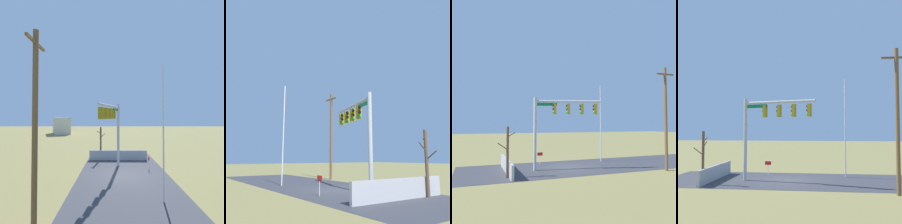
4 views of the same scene
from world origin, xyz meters
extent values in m
plane|color=olive|center=(0.00, 0.00, 0.00)|extent=(160.00, 160.00, 0.00)
cube|color=#3D3D42|center=(-4.00, 0.00, 0.01)|extent=(28.00, 8.00, 0.01)
cube|color=#B7B5AD|center=(4.30, 0.39, 0.00)|extent=(6.00, 6.00, 0.01)
cube|color=#A8A8AD|center=(5.75, 0.32, 0.58)|extent=(0.20, 6.91, 1.17)
cylinder|color=#B2B5BA|center=(3.30, 0.39, 3.28)|extent=(0.28, 0.28, 6.57)
cylinder|color=#B2B5BA|center=(0.42, 1.23, 6.22)|extent=(5.80, 1.87, 0.20)
cube|color=#0F7238|center=(2.26, 0.69, 5.94)|extent=(1.74, 0.53, 0.28)
cube|color=#937A0F|center=(1.57, 0.89, 5.52)|extent=(0.33, 0.41, 0.96)
sphere|color=black|center=(1.72, 0.85, 5.82)|extent=(0.22, 0.22, 0.22)
sphere|color=black|center=(1.72, 0.85, 5.52)|extent=(0.22, 0.22, 0.22)
sphere|color=green|center=(1.72, 0.85, 5.22)|extent=(0.22, 0.22, 0.22)
cube|color=#937A0F|center=(0.38, 1.24, 5.52)|extent=(0.33, 0.41, 0.96)
sphere|color=black|center=(0.53, 1.20, 5.82)|extent=(0.22, 0.22, 0.22)
sphere|color=black|center=(0.53, 1.20, 5.52)|extent=(0.22, 0.22, 0.22)
sphere|color=green|center=(0.53, 1.20, 5.22)|extent=(0.22, 0.22, 0.22)
cube|color=#937A0F|center=(-0.80, 1.59, 5.52)|extent=(0.33, 0.41, 0.96)
sphere|color=black|center=(-0.66, 1.55, 5.82)|extent=(0.22, 0.22, 0.22)
sphere|color=black|center=(-0.66, 1.55, 5.52)|extent=(0.22, 0.22, 0.22)
sphere|color=green|center=(-0.66, 1.55, 5.22)|extent=(0.22, 0.22, 0.22)
cube|color=#937A0F|center=(-1.99, 1.94, 5.52)|extent=(0.33, 0.41, 0.96)
sphere|color=black|center=(-1.85, 1.89, 5.82)|extent=(0.22, 0.22, 0.22)
sphere|color=black|center=(-1.85, 1.89, 5.52)|extent=(0.22, 0.22, 0.22)
sphere|color=green|center=(-1.85, 1.89, 5.22)|extent=(0.22, 0.22, 0.22)
cylinder|color=silver|center=(-4.82, -2.14, 4.22)|extent=(0.10, 0.10, 8.44)
cylinder|color=brown|center=(-7.68, 4.58, 4.63)|extent=(0.26, 0.26, 9.26)
cube|color=brown|center=(-7.68, 4.58, 8.66)|extent=(1.90, 0.12, 0.12)
cylinder|color=brown|center=(5.98, 2.44, 1.98)|extent=(0.20, 0.20, 3.96)
cylinder|color=brown|center=(6.35, 2.44, 2.44)|extent=(0.78, 0.07, 0.57)
cylinder|color=brown|center=(5.74, 2.64, 3.33)|extent=(0.54, 0.47, 0.39)
cylinder|color=brown|center=(5.95, 2.16, 2.95)|extent=(0.12, 0.61, 0.55)
cylinder|color=silver|center=(2.01, -2.61, 0.45)|extent=(0.04, 0.04, 0.90)
cube|color=red|center=(2.01, -2.61, 1.06)|extent=(0.56, 0.02, 0.32)
camera|label=1|loc=(-15.87, 1.02, 5.24)|focal=28.63mm
camera|label=2|loc=(15.97, -10.99, 2.30)|focal=41.93mm
camera|label=3|loc=(8.56, 21.48, 4.23)|focal=38.58mm
camera|label=4|loc=(-3.27, 24.14, 4.13)|focal=48.23mm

